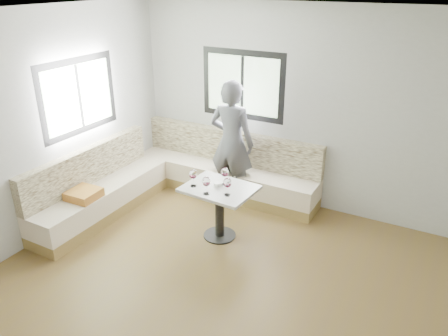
# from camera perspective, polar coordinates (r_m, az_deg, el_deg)

# --- Properties ---
(room) EXTENTS (5.01, 5.01, 2.81)m
(room) POSITION_cam_1_polar(r_m,az_deg,el_deg) (4.06, -2.48, -0.67)
(room) COLOR brown
(room) RESTS_ON ground
(banquette) EXTENTS (2.90, 2.80, 0.95)m
(banquette) POSITION_cam_1_polar(r_m,az_deg,el_deg) (6.45, -6.70, -1.66)
(banquette) COLOR olive
(banquette) RESTS_ON ground
(table) EXTENTS (0.90, 0.72, 0.70)m
(table) POSITION_cam_1_polar(r_m,az_deg,el_deg) (5.46, -0.59, -4.19)
(table) COLOR black
(table) RESTS_ON ground
(person) EXTENTS (0.68, 0.46, 1.82)m
(person) POSITION_cam_1_polar(r_m,az_deg,el_deg) (6.22, 1.00, 3.31)
(person) COLOR #4F4F57
(person) RESTS_ON ground
(olive_ramekin) EXTENTS (0.11, 0.11, 0.04)m
(olive_ramekin) POSITION_cam_1_polar(r_m,az_deg,el_deg) (5.41, -0.78, -2.10)
(olive_ramekin) COLOR white
(olive_ramekin) RESTS_ON table
(wine_glass_a) EXTENTS (0.10, 0.10, 0.22)m
(wine_glass_a) POSITION_cam_1_polar(r_m,az_deg,el_deg) (5.35, -4.06, -0.89)
(wine_glass_a) COLOR white
(wine_glass_a) RESTS_ON table
(wine_glass_b) EXTENTS (0.10, 0.10, 0.22)m
(wine_glass_b) POSITION_cam_1_polar(r_m,az_deg,el_deg) (5.16, -2.33, -1.85)
(wine_glass_b) COLOR white
(wine_glass_b) RESTS_ON table
(wine_glass_c) EXTENTS (0.10, 0.10, 0.22)m
(wine_glass_c) POSITION_cam_1_polar(r_m,az_deg,el_deg) (5.13, 0.44, -2.02)
(wine_glass_c) COLOR white
(wine_glass_c) RESTS_ON table
(wine_glass_d) EXTENTS (0.10, 0.10, 0.22)m
(wine_glass_d) POSITION_cam_1_polar(r_m,az_deg,el_deg) (5.40, 0.09, -0.60)
(wine_glass_d) COLOR white
(wine_glass_d) RESTS_ON table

